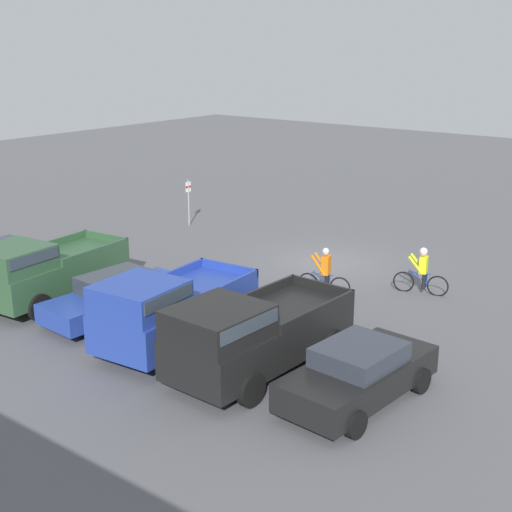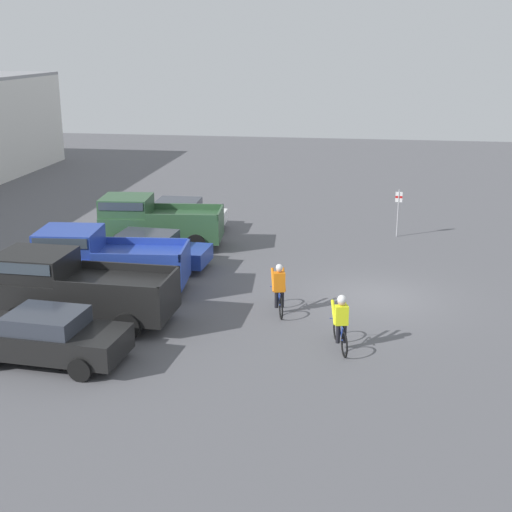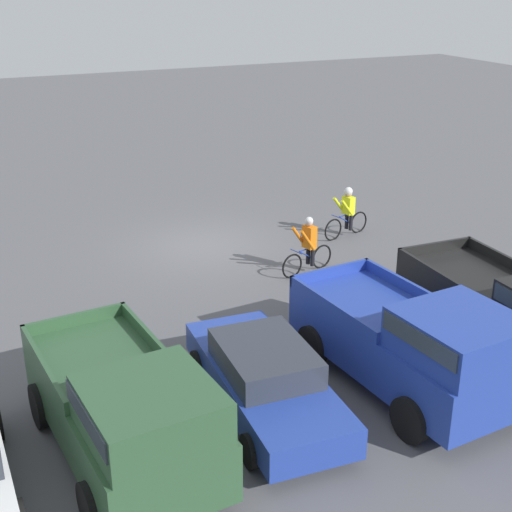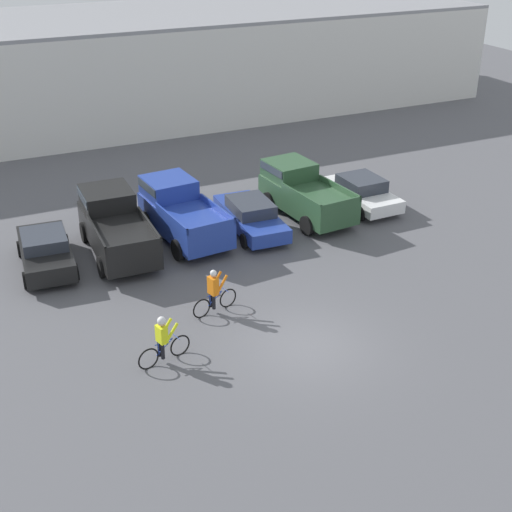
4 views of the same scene
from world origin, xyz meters
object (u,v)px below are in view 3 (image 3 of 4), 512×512
(pickup_truck_1, at_px, (414,342))
(cyclist_1, at_px, (347,211))
(pickup_truck_2, at_px, (127,410))
(cyclist_0, at_px, (308,245))
(sedan_1, at_px, (265,378))

(pickup_truck_1, distance_m, cyclist_1, 8.95)
(pickup_truck_1, xyz_separation_m, pickup_truck_2, (5.60, -0.12, -0.03))
(cyclist_0, height_order, cyclist_1, cyclist_0)
(sedan_1, bearing_deg, cyclist_0, -125.29)
(pickup_truck_2, xyz_separation_m, cyclist_0, (-6.64, -6.06, -0.31))
(pickup_truck_1, height_order, cyclist_1, pickup_truck_1)
(cyclist_0, bearing_deg, cyclist_1, -140.52)
(pickup_truck_1, distance_m, pickup_truck_2, 5.60)
(sedan_1, bearing_deg, cyclist_1, -130.19)
(sedan_1, distance_m, cyclist_1, 9.84)
(cyclist_0, xyz_separation_m, cyclist_1, (-2.47, -2.04, 0.02))
(pickup_truck_1, height_order, cyclist_0, pickup_truck_1)
(sedan_1, relative_size, pickup_truck_2, 0.93)
(cyclist_0, bearing_deg, pickup_truck_1, 80.41)
(pickup_truck_1, xyz_separation_m, sedan_1, (2.83, -0.70, -0.46))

